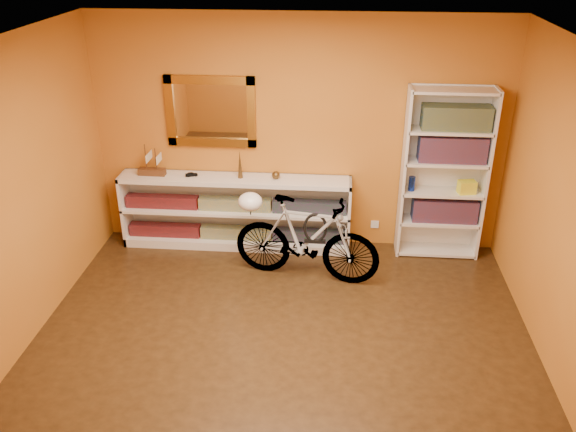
# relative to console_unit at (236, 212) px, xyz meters

# --- Properties ---
(floor) EXTENTS (4.50, 4.00, 0.01)m
(floor) POSITION_rel_console_unit_xyz_m (0.69, -1.81, -0.43)
(floor) COLOR black
(floor) RESTS_ON ground
(ceiling) EXTENTS (4.50, 4.00, 0.01)m
(ceiling) POSITION_rel_console_unit_xyz_m (0.69, -1.81, 2.18)
(ceiling) COLOR silver
(ceiling) RESTS_ON ground
(back_wall) EXTENTS (4.50, 0.01, 2.60)m
(back_wall) POSITION_rel_console_unit_xyz_m (0.69, 0.19, 0.88)
(back_wall) COLOR #B3641A
(back_wall) RESTS_ON ground
(left_wall) EXTENTS (0.01, 4.00, 2.60)m
(left_wall) POSITION_rel_console_unit_xyz_m (-1.56, -1.81, 0.88)
(left_wall) COLOR #B3641A
(left_wall) RESTS_ON ground
(right_wall) EXTENTS (0.01, 4.00, 2.60)m
(right_wall) POSITION_rel_console_unit_xyz_m (2.95, -1.81, 0.88)
(right_wall) COLOR #B3641A
(right_wall) RESTS_ON ground
(gilt_mirror) EXTENTS (0.98, 0.06, 0.78)m
(gilt_mirror) POSITION_rel_console_unit_xyz_m (-0.26, 0.15, 1.12)
(gilt_mirror) COLOR #93621A
(gilt_mirror) RESTS_ON back_wall
(wall_socket) EXTENTS (0.09, 0.02, 0.09)m
(wall_socket) POSITION_rel_console_unit_xyz_m (1.59, 0.17, -0.17)
(wall_socket) COLOR silver
(wall_socket) RESTS_ON back_wall
(console_unit) EXTENTS (2.60, 0.35, 0.85)m
(console_unit) POSITION_rel_console_unit_xyz_m (0.00, 0.00, 0.00)
(console_unit) COLOR silver
(console_unit) RESTS_ON floor
(cd_row_lower) EXTENTS (2.50, 0.13, 0.14)m
(cd_row_lower) POSITION_rel_console_unit_xyz_m (-0.00, -0.02, -0.26)
(cd_row_lower) COLOR black
(cd_row_lower) RESTS_ON console_unit
(cd_row_upper) EXTENTS (2.50, 0.13, 0.14)m
(cd_row_upper) POSITION_rel_console_unit_xyz_m (-0.00, -0.02, 0.11)
(cd_row_upper) COLOR #1B517D
(cd_row_upper) RESTS_ON console_unit
(model_ship) EXTENTS (0.30, 0.12, 0.36)m
(model_ship) POSITION_rel_console_unit_xyz_m (-0.93, 0.00, 0.60)
(model_ship) COLOR #442613
(model_ship) RESTS_ON console_unit
(toy_car) EXTENTS (0.00, 0.01, 0.00)m
(toy_car) POSITION_rel_console_unit_xyz_m (-0.48, 0.00, 0.43)
(toy_car) COLOR black
(toy_car) RESTS_ON console_unit
(bronze_ornament) EXTENTS (0.05, 0.05, 0.32)m
(bronze_ornament) POSITION_rel_console_unit_xyz_m (0.07, 0.00, 0.59)
(bronze_ornament) COLOR #4F391B
(bronze_ornament) RESTS_ON console_unit
(decorative_orb) EXTENTS (0.09, 0.09, 0.09)m
(decorative_orb) POSITION_rel_console_unit_xyz_m (0.46, 0.00, 0.47)
(decorative_orb) COLOR #4F391B
(decorative_orb) RESTS_ON console_unit
(bookcase) EXTENTS (0.90, 0.30, 1.90)m
(bookcase) POSITION_rel_console_unit_xyz_m (2.28, 0.03, 0.52)
(bookcase) COLOR silver
(bookcase) RESTS_ON floor
(book_row_a) EXTENTS (0.70, 0.22, 0.26)m
(book_row_a) POSITION_rel_console_unit_xyz_m (2.33, 0.03, 0.12)
(book_row_a) COLOR maroon
(book_row_a) RESTS_ON bookcase
(book_row_b) EXTENTS (0.70, 0.22, 0.28)m
(book_row_b) POSITION_rel_console_unit_xyz_m (2.33, 0.03, 0.83)
(book_row_b) COLOR maroon
(book_row_b) RESTS_ON bookcase
(book_row_c) EXTENTS (0.70, 0.22, 0.25)m
(book_row_c) POSITION_rel_console_unit_xyz_m (2.33, 0.03, 1.16)
(book_row_c) COLOR navy
(book_row_c) RESTS_ON bookcase
(travel_mug) EXTENTS (0.07, 0.07, 0.16)m
(travel_mug) POSITION_rel_console_unit_xyz_m (1.95, 0.01, 0.42)
(travel_mug) COLOR navy
(travel_mug) RESTS_ON bookcase
(red_tin) EXTENTS (0.14, 0.14, 0.16)m
(red_tin) POSITION_rel_console_unit_xyz_m (2.08, 0.06, 1.12)
(red_tin) COLOR maroon
(red_tin) RESTS_ON bookcase
(yellow_bag) EXTENTS (0.20, 0.15, 0.14)m
(yellow_bag) POSITION_rel_console_unit_xyz_m (2.53, -0.01, 0.41)
(yellow_bag) COLOR yellow
(yellow_bag) RESTS_ON bookcase
(bicycle) EXTENTS (0.68, 1.61, 0.92)m
(bicycle) POSITION_rel_console_unit_xyz_m (0.84, -0.64, 0.04)
(bicycle) COLOR silver
(bicycle) RESTS_ON floor
(helmet) EXTENTS (0.25, 0.24, 0.19)m
(helmet) POSITION_rel_console_unit_xyz_m (0.25, -0.53, 0.38)
(helmet) COLOR white
(helmet) RESTS_ON bicycle
(u_lock) EXTENTS (0.24, 0.03, 0.24)m
(u_lock) POSITION_rel_console_unit_xyz_m (0.93, -0.66, 0.17)
(u_lock) COLOR black
(u_lock) RESTS_ON bicycle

